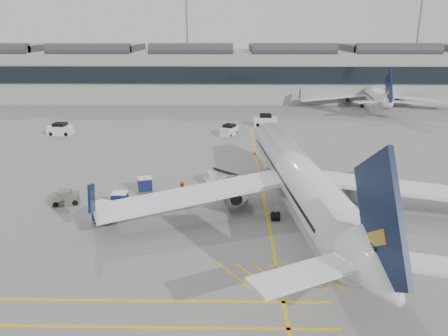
{
  "coord_description": "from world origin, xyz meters",
  "views": [
    {
      "loc": [
        6.75,
        -33.05,
        16.06
      ],
      "look_at": [
        6.1,
        4.5,
        4.0
      ],
      "focal_mm": 35.0,
      "sensor_mm": 36.0,
      "label": 1
    }
  ],
  "objects_px": {
    "baggage_cart_a": "(233,187)",
    "ramp_agent_b": "(182,192)",
    "belt_loader": "(219,178)",
    "ramp_agent_a": "(229,182)",
    "pushback_tug": "(66,198)",
    "airliner_main": "(300,179)"
  },
  "relations": [
    {
      "from": "baggage_cart_a",
      "to": "ramp_agent_b",
      "type": "height_order",
      "value": "baggage_cart_a"
    },
    {
      "from": "belt_loader",
      "to": "ramp_agent_a",
      "type": "distance_m",
      "value": 2.55
    },
    {
      "from": "belt_loader",
      "to": "baggage_cart_a",
      "type": "distance_m",
      "value": 4.72
    },
    {
      "from": "belt_loader",
      "to": "ramp_agent_a",
      "type": "bearing_deg",
      "value": -82.45
    },
    {
      "from": "belt_loader",
      "to": "pushback_tug",
      "type": "relative_size",
      "value": 1.55
    },
    {
      "from": "ramp_agent_b",
      "to": "pushback_tug",
      "type": "bearing_deg",
      "value": 7.8
    },
    {
      "from": "baggage_cart_a",
      "to": "ramp_agent_a",
      "type": "relative_size",
      "value": 1.25
    },
    {
      "from": "airliner_main",
      "to": "belt_loader",
      "type": "relative_size",
      "value": 9.41
    },
    {
      "from": "airliner_main",
      "to": "ramp_agent_a",
      "type": "relative_size",
      "value": 24.64
    },
    {
      "from": "baggage_cart_a",
      "to": "pushback_tug",
      "type": "relative_size",
      "value": 0.74
    },
    {
      "from": "ramp_agent_b",
      "to": "pushback_tug",
      "type": "height_order",
      "value": "ramp_agent_b"
    },
    {
      "from": "baggage_cart_a",
      "to": "pushback_tug",
      "type": "height_order",
      "value": "baggage_cart_a"
    },
    {
      "from": "airliner_main",
      "to": "baggage_cart_a",
      "type": "height_order",
      "value": "airliner_main"
    },
    {
      "from": "baggage_cart_a",
      "to": "pushback_tug",
      "type": "xyz_separation_m",
      "value": [
        -15.98,
        -1.86,
        -0.48
      ]
    },
    {
      "from": "belt_loader",
      "to": "ramp_agent_b",
      "type": "distance_m",
      "value": 6.44
    },
    {
      "from": "airliner_main",
      "to": "baggage_cart_a",
      "type": "relative_size",
      "value": 19.68
    },
    {
      "from": "airliner_main",
      "to": "pushback_tug",
      "type": "distance_m",
      "value": 22.23
    },
    {
      "from": "ramp_agent_a",
      "to": "ramp_agent_b",
      "type": "xyz_separation_m",
      "value": [
        -4.58,
        -3.23,
        0.19
      ]
    },
    {
      "from": "airliner_main",
      "to": "pushback_tug",
      "type": "bearing_deg",
      "value": 170.58
    },
    {
      "from": "airliner_main",
      "to": "belt_loader",
      "type": "height_order",
      "value": "airliner_main"
    },
    {
      "from": "baggage_cart_a",
      "to": "belt_loader",
      "type": "bearing_deg",
      "value": 105.79
    },
    {
      "from": "ramp_agent_b",
      "to": "airliner_main",
      "type": "bearing_deg",
      "value": 171.93
    }
  ]
}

